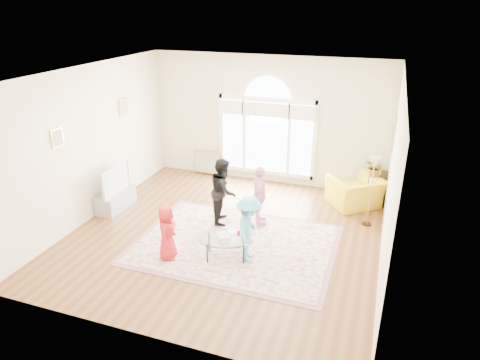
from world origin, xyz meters
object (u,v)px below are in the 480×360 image
(area_rug, at_px, (235,244))
(tv_console, at_px, (116,200))
(armchair, at_px, (355,192))
(coffee_table, at_px, (226,239))
(television, at_px, (114,179))

(area_rug, distance_m, tv_console, 3.15)
(tv_console, distance_m, armchair, 5.44)
(tv_console, xyz_separation_m, coffee_table, (3.08, -1.08, 0.19))
(television, distance_m, armchair, 5.44)
(armchair, bearing_deg, television, -18.32)
(television, xyz_separation_m, armchair, (5.08, 1.90, -0.38))
(armchair, bearing_deg, coffee_table, 17.18)
(television, relative_size, armchair, 0.99)
(coffee_table, bearing_deg, tv_console, 142.50)
(coffee_table, bearing_deg, area_rug, 71.39)
(area_rug, height_order, coffee_table, coffee_table)
(area_rug, distance_m, coffee_table, 0.62)
(tv_console, height_order, television, television)
(television, bearing_deg, tv_console, 180.00)
(armchair, bearing_deg, tv_console, -18.35)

